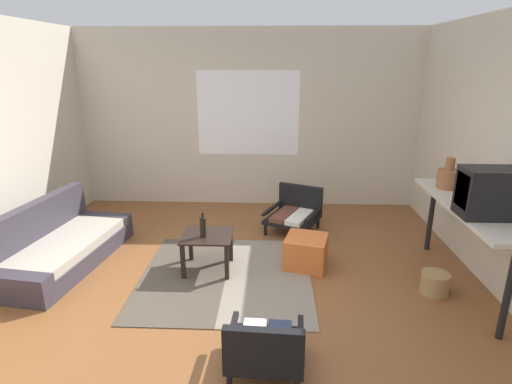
# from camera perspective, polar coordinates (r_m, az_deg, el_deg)

# --- Properties ---
(ground_plane) EXTENTS (7.80, 7.80, 0.00)m
(ground_plane) POSITION_cam_1_polar(r_m,az_deg,el_deg) (4.02, -3.68, -15.83)
(ground_plane) COLOR brown
(far_wall_with_window) EXTENTS (5.60, 0.13, 2.70)m
(far_wall_with_window) POSITION_cam_1_polar(r_m,az_deg,el_deg) (6.45, -1.06, 10.07)
(far_wall_with_window) COLOR beige
(far_wall_with_window) RESTS_ON ground
(area_rug) EXTENTS (1.82, 1.85, 0.01)m
(area_rug) POSITION_cam_1_polar(r_m,az_deg,el_deg) (4.52, -4.16, -11.60)
(area_rug) COLOR #4C4238
(area_rug) RESTS_ON ground
(couch) EXTENTS (1.02, 1.87, 0.70)m
(couch) POSITION_cam_1_polar(r_m,az_deg,el_deg) (5.21, -25.84, -6.86)
(couch) COLOR #38333D
(couch) RESTS_ON ground
(coffee_table) EXTENTS (0.55, 0.51, 0.42)m
(coffee_table) POSITION_cam_1_polar(r_m,az_deg,el_deg) (4.54, -6.77, -6.98)
(coffee_table) COLOR black
(coffee_table) RESTS_ON ground
(armchair_by_window) EXTENTS (0.84, 0.84, 0.58)m
(armchair_by_window) POSITION_cam_1_polar(r_m,az_deg,el_deg) (5.61, 5.43, -2.71)
(armchair_by_window) COLOR black
(armchair_by_window) RESTS_ON ground
(armchair_striped_foreground) EXTENTS (0.59, 0.58, 0.52)m
(armchair_striped_foreground) POSITION_cam_1_polar(r_m,az_deg,el_deg) (3.17, 1.26, -20.84)
(armchair_striped_foreground) COLOR black
(armchair_striped_foreground) RESTS_ON ground
(ottoman_orange) EXTENTS (0.54, 0.54, 0.35)m
(ottoman_orange) POSITION_cam_1_polar(r_m,az_deg,el_deg) (4.68, 6.96, -8.25)
(ottoman_orange) COLOR #D1662D
(ottoman_orange) RESTS_ON ground
(console_shelf) EXTENTS (0.45, 1.83, 0.89)m
(console_shelf) POSITION_cam_1_polar(r_m,az_deg,el_deg) (4.53, 27.39, -2.62)
(console_shelf) COLOR beige
(console_shelf) RESTS_ON ground
(crt_television) EXTENTS (0.49, 0.32, 0.44)m
(crt_television) POSITION_cam_1_polar(r_m,az_deg,el_deg) (4.17, 29.68, -0.09)
(crt_television) COLOR black
(crt_television) RESTS_ON console_shelf
(clay_vase) EXTENTS (0.23, 0.23, 0.34)m
(clay_vase) POSITION_cam_1_polar(r_m,az_deg,el_deg) (4.94, 25.20, 1.84)
(clay_vase) COLOR #935B38
(clay_vase) RESTS_ON console_shelf
(glass_bottle) EXTENTS (0.07, 0.07, 0.28)m
(glass_bottle) POSITION_cam_1_polar(r_m,az_deg,el_deg) (4.41, -7.39, -4.81)
(glass_bottle) COLOR black
(glass_bottle) RESTS_ON coffee_table
(wicker_basket) EXTENTS (0.27, 0.27, 0.22)m
(wicker_basket) POSITION_cam_1_polar(r_m,az_deg,el_deg) (4.54, 23.64, -11.55)
(wicker_basket) COLOR #9E7A4C
(wicker_basket) RESTS_ON ground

